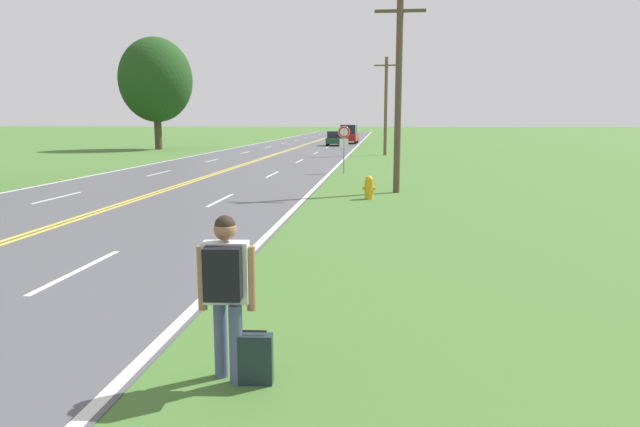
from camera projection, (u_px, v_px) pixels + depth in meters
The scene contains 9 objects.
hitchhiker_person at pixel (226, 282), 5.73m from camera, with size 0.59×0.43×1.74m.
suitcase at pixel (254, 359), 5.83m from camera, with size 0.39×0.18×0.57m.
fire_hydrant at pixel (369, 187), 19.29m from camera, with size 0.45×0.29×0.79m.
traffic_sign at pixel (344, 138), 28.20m from camera, with size 0.60×0.10×2.35m.
utility_pole_midground at pixel (398, 91), 20.47m from camera, with size 1.80×0.24×7.04m.
utility_pole_far at pixel (386, 105), 42.18m from camera, with size 1.80×0.24×7.17m.
tree_behind_sign at pixel (156, 80), 49.86m from camera, with size 6.35×6.35×9.72m.
car_dark_green_hatchback_approaching at pixel (336, 138), 57.87m from camera, with size 1.92×3.76×1.47m.
car_red_van_mid_near at pixel (349, 134), 63.05m from camera, with size 1.96×4.75×2.05m.
Camera 1 is at (8.27, -1.82, 2.69)m, focal length 32.00 mm.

